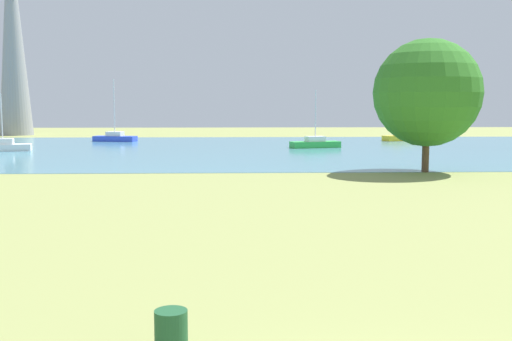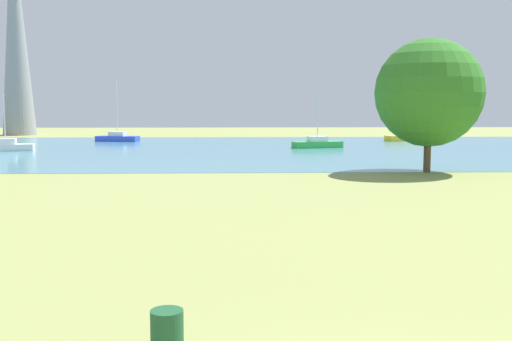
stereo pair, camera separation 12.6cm
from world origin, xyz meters
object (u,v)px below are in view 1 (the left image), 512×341
at_px(litter_bin, 171,334).
at_px(sailboat_blue, 115,137).
at_px(sailboat_green, 315,143).
at_px(sailboat_white, 3,146).
at_px(sailboat_yellow, 403,137).
at_px(electricity_pylon, 12,26).
at_px(tree_east_far, 427,93).

relative_size(litter_bin, sailboat_blue, 0.11).
xyz_separation_m(sailboat_green, sailboat_white, (-28.60, -3.00, -0.00)).
distance_m(sailboat_yellow, electricity_pylon, 53.03).
relative_size(sailboat_green, sailboat_white, 1.08).
bearing_deg(sailboat_white, sailboat_blue, 61.45).
height_order(sailboat_yellow, electricity_pylon, electricity_pylon).
relative_size(sailboat_white, sailboat_blue, 0.73).
bearing_deg(sailboat_white, litter_bin, -66.55).
distance_m(sailboat_green, sailboat_blue, 23.70).
height_order(sailboat_yellow, tree_east_far, tree_east_far).
bearing_deg(electricity_pylon, sailboat_green, -34.36).
relative_size(sailboat_yellow, tree_east_far, 0.90).
height_order(sailboat_blue, tree_east_far, tree_east_far).
height_order(litter_bin, sailboat_blue, sailboat_blue).
relative_size(litter_bin, sailboat_yellow, 0.11).
distance_m(litter_bin, sailboat_green, 49.21).
relative_size(tree_east_far, electricity_pylon, 0.28).
xyz_separation_m(litter_bin, sailboat_white, (-19.69, 45.39, 0.04)).
xyz_separation_m(litter_bin, sailboat_blue, (-12.31, 58.96, 0.06)).
bearing_deg(sailboat_yellow, tree_east_far, -103.28).
relative_size(sailboat_green, sailboat_blue, 0.79).
bearing_deg(sailboat_white, tree_east_far, -28.97).
distance_m(sailboat_white, sailboat_blue, 15.45).
height_order(litter_bin, sailboat_yellow, sailboat_yellow).
height_order(sailboat_green, sailboat_blue, sailboat_blue).
xyz_separation_m(sailboat_yellow, sailboat_white, (-40.15, -13.69, -0.02)).
xyz_separation_m(sailboat_blue, electricity_pylon, (-16.14, 14.97, 14.14)).
xyz_separation_m(litter_bin, sailboat_green, (8.91, 48.39, 0.05)).
height_order(sailboat_green, sailboat_white, sailboat_green).
bearing_deg(sailboat_yellow, litter_bin, -109.10).
xyz_separation_m(sailboat_green, sailboat_blue, (-21.22, 10.56, 0.02)).
bearing_deg(electricity_pylon, sailboat_yellow, -16.90).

